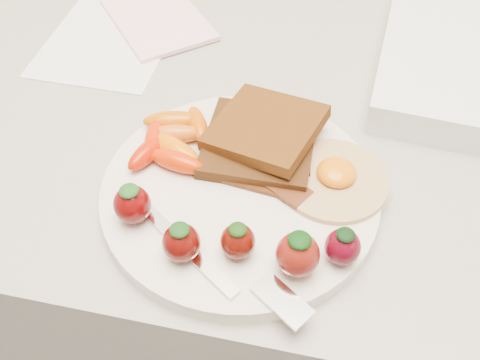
# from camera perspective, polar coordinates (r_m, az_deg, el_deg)

# --- Properties ---
(counter) EXTENTS (2.00, 0.60, 0.90)m
(counter) POSITION_cam_1_polar(r_m,az_deg,el_deg) (0.99, 2.55, -11.71)
(counter) COLOR gray
(counter) RESTS_ON ground
(plate) EXTENTS (0.27, 0.27, 0.02)m
(plate) POSITION_cam_1_polar(r_m,az_deg,el_deg) (0.52, 0.00, -1.36)
(plate) COLOR white
(plate) RESTS_ON counter
(toast_lower) EXTENTS (0.11, 0.11, 0.01)m
(toast_lower) POSITION_cam_1_polar(r_m,az_deg,el_deg) (0.55, 2.08, 3.91)
(toast_lower) COLOR black
(toast_lower) RESTS_ON plate
(toast_upper) EXTENTS (0.13, 0.13, 0.02)m
(toast_upper) POSITION_cam_1_polar(r_m,az_deg,el_deg) (0.54, 2.72, 5.60)
(toast_upper) COLOR #4F2E0A
(toast_upper) RESTS_ON toast_lower
(fried_egg) EXTENTS (0.12, 0.12, 0.02)m
(fried_egg) POSITION_cam_1_polar(r_m,az_deg,el_deg) (0.53, 10.00, 0.27)
(fried_egg) COLOR beige
(fried_egg) RESTS_ON plate
(bacon_strips) EXTENTS (0.12, 0.08, 0.01)m
(bacon_strips) POSITION_cam_1_polar(r_m,az_deg,el_deg) (0.52, 1.70, 0.95)
(bacon_strips) COLOR #351208
(bacon_strips) RESTS_ON plate
(baby_carrots) EXTENTS (0.09, 0.11, 0.02)m
(baby_carrots) POSITION_cam_1_polar(r_m,az_deg,el_deg) (0.55, -7.33, 4.27)
(baby_carrots) COLOR #D15B15
(baby_carrots) RESTS_ON plate
(strawberries) EXTENTS (0.22, 0.06, 0.05)m
(strawberries) POSITION_cam_1_polar(r_m,az_deg,el_deg) (0.46, -0.42, -6.13)
(strawberries) COLOR #530405
(strawberries) RESTS_ON plate
(fork) EXTENTS (0.17, 0.10, 0.00)m
(fork) POSITION_cam_1_polar(r_m,az_deg,el_deg) (0.46, -1.24, -9.67)
(fork) COLOR white
(fork) RESTS_ON plate
(paper_sheet) EXTENTS (0.16, 0.21, 0.00)m
(paper_sheet) POSITION_cam_1_polar(r_m,az_deg,el_deg) (0.75, -13.53, 14.63)
(paper_sheet) COLOR white
(paper_sheet) RESTS_ON counter
(notepad) EXTENTS (0.19, 0.20, 0.01)m
(notepad) POSITION_cam_1_polar(r_m,az_deg,el_deg) (0.77, -8.75, 16.61)
(notepad) COLOR #FFC8D8
(notepad) RESTS_ON paper_sheet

